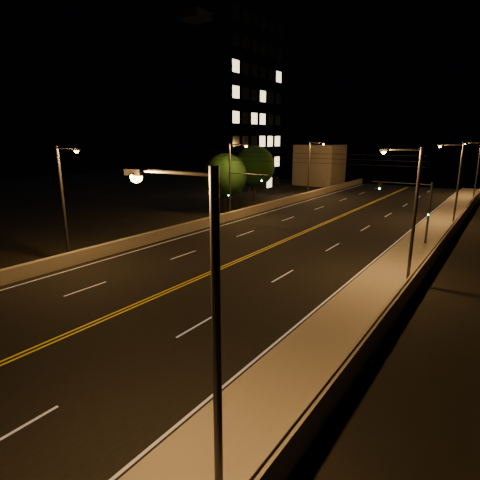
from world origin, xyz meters
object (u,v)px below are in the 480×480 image
Objects in this scene: streetlight_5 at (232,176)px; traffic_signal_left at (237,190)px; streetlight_3 at (476,166)px; streetlight_6 at (311,165)px; building_tower at (197,110)px; streetlight_2 at (456,178)px; streetlight_4 at (65,197)px; tree_0 at (225,176)px; streetlight_0 at (206,333)px; streetlight_1 at (411,206)px; traffic_signal_right at (416,205)px; tree_1 at (254,166)px.

traffic_signal_left is at bearing -27.56° from streetlight_5.
streetlight_3 is 1.00× the size of streetlight_5.
building_tower is at bearing -166.07° from streetlight_6.
streetlight_2 is 41.51m from building_tower.
streetlight_4 is 23.67m from tree_0.
streetlight_3 is (0.00, 65.28, 0.00)m from streetlight_0.
streetlight_1 is at bearing -29.37° from tree_0.
streetlight_1 is 0.30× the size of building_tower.
streetlight_2 is 11.57m from traffic_signal_right.
building_tower is (-19.95, 17.17, 10.08)m from traffic_signal_left.
streetlight_0 is 41.96m from streetlight_2.
building_tower is at bearing 138.72° from tree_0.
tree_1 is (13.48, -3.38, -8.54)m from building_tower.
streetlight_6 is at bearing -148.99° from streetlight_3.
traffic_signal_right is 18.67m from traffic_signal_left.
building_tower is (-40.19, 47.75, 8.64)m from streetlight_0.
tree_1 is (-5.30, 13.18, 0.11)m from streetlight_5.
building_tower is (-40.19, 27.59, 8.64)m from streetlight_1.
streetlight_1 and streetlight_5 have the same top height.
streetlight_2 is at bearing -5.17° from tree_1.
streetlight_3 is at bearing 23.56° from building_tower.
traffic_signal_left is 5.45m from tree_0.
streetlight_4 and streetlight_6 have the same top height.
tree_0 is (-24.42, -8.05, -0.37)m from streetlight_2.
building_tower is 3.51× the size of tree_1.
traffic_signal_right is at bearing -8.28° from tree_0.
streetlight_1 reaches higher than tree_1.
building_tower is at bearing 145.53° from streetlight_1.
streetlight_3 is 24.98m from streetlight_6.
streetlight_5 is 0.30× the size of building_tower.
streetlight_0 is 1.17× the size of tree_0.
streetlight_3 is 1.55× the size of traffic_signal_right.
tree_0 reaches higher than traffic_signal_left.
streetlight_2 is 1.00× the size of streetlight_6.
streetlight_3 and streetlight_6 have the same top height.
tree_1 is (-5.30, -8.04, 0.11)m from streetlight_6.
tree_0 is (-24.42, 33.91, -0.37)m from streetlight_0.
streetlight_3 is 1.17× the size of tree_0.
building_tower reaches higher than streetlight_4.
building_tower is at bearing 165.91° from tree_1.
streetlight_3 is 0.30× the size of building_tower.
streetlight_1 is 36.05m from tree_1.
streetlight_6 is (0.00, 41.97, 0.00)m from streetlight_4.
traffic_signal_left is (1.17, 20.14, -1.44)m from streetlight_4.
traffic_signal_right is 1.00× the size of traffic_signal_left.
tree_0 is (-4.18, 3.33, 1.08)m from traffic_signal_left.
streetlight_5 is (-21.41, 11.03, 0.00)m from streetlight_1.
streetlight_5 is 1.00× the size of streetlight_6.
streetlight_1 reaches higher than traffic_signal_left.
streetlight_6 is 18.75m from tree_0.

